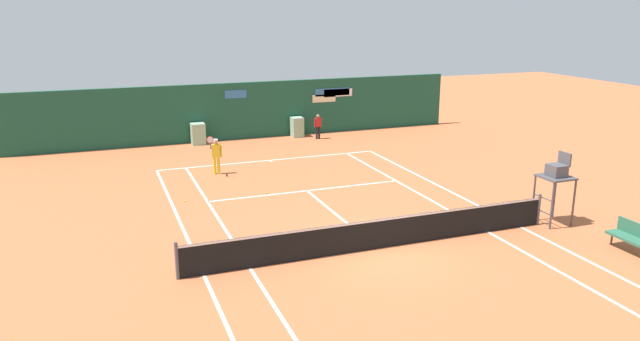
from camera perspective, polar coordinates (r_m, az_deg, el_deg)
ground_plane at (r=19.09m, az=4.70°, el=-6.74°), size 80.00×80.00×0.01m
tennis_net at (r=18.43m, az=5.51°, el=-5.89°), size 12.10×0.10×1.07m
sponsor_back_wall at (r=33.72m, az=-7.29°, el=5.52°), size 25.00×1.02×3.13m
umpire_chair at (r=21.62m, az=21.42°, el=-0.49°), size 1.00×1.00×2.46m
player_bench at (r=20.46m, az=27.30°, el=-5.42°), size 0.54×1.31×0.88m
player_on_baseline at (r=26.70m, az=-9.81°, el=1.63°), size 0.72×0.65×1.81m
ball_kid_left_post at (r=33.51m, az=-0.19°, el=4.34°), size 0.46×0.23×1.38m
tennis_ball_mid_court at (r=20.30m, az=2.61°, el=-5.24°), size 0.07×0.07×0.07m
tennis_ball_by_sideline at (r=23.37m, az=-12.67°, el=-2.83°), size 0.07×0.07×0.07m
tennis_ball_near_service_line at (r=23.88m, az=-5.09°, el=-2.12°), size 0.07×0.07×0.07m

